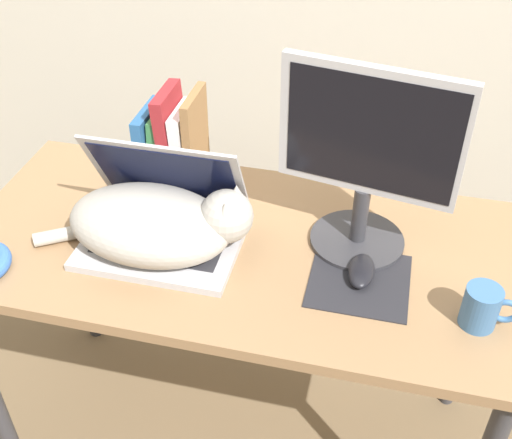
# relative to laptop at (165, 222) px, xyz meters

# --- Properties ---
(desk) EXTENTS (1.29, 0.62, 0.74)m
(desk) POSITION_rel_laptop_xyz_m (0.17, 0.03, -0.14)
(desk) COLOR #93704C
(desk) RESTS_ON ground_plane
(laptop) EXTENTS (0.35, 0.27, 0.26)m
(laptop) POSITION_rel_laptop_xyz_m (0.00, 0.00, 0.00)
(laptop) COLOR #B7B7BC
(laptop) RESTS_ON desk
(cat) EXTENTS (0.50, 0.25, 0.17)m
(cat) POSITION_rel_laptop_xyz_m (0.00, -0.04, 0.03)
(cat) COLOR #B2ADA3
(cat) RESTS_ON desk
(external_monitor) EXTENTS (0.38, 0.22, 0.43)m
(external_monitor) POSITION_rel_laptop_xyz_m (0.43, 0.09, 0.18)
(external_monitor) COLOR #333338
(external_monitor) RESTS_ON desk
(mousepad) EXTENTS (0.21, 0.21, 0.00)m
(mousepad) POSITION_rel_laptop_xyz_m (0.45, -0.04, -0.05)
(mousepad) COLOR #232328
(mousepad) RESTS_ON desk
(computer_mouse) EXTENTS (0.06, 0.11, 0.03)m
(computer_mouse) POSITION_rel_laptop_xyz_m (0.45, -0.02, -0.03)
(computer_mouse) COLOR black
(computer_mouse) RESTS_ON mousepad
(book_row) EXTENTS (0.15, 0.16, 0.24)m
(book_row) POSITION_rel_laptop_xyz_m (-0.06, 0.25, 0.06)
(book_row) COLOR #285B93
(book_row) RESTS_ON desk
(mug) EXTENTS (0.11, 0.07, 0.09)m
(mug) POSITION_rel_laptop_xyz_m (0.69, -0.10, -0.00)
(mug) COLOR teal
(mug) RESTS_ON desk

